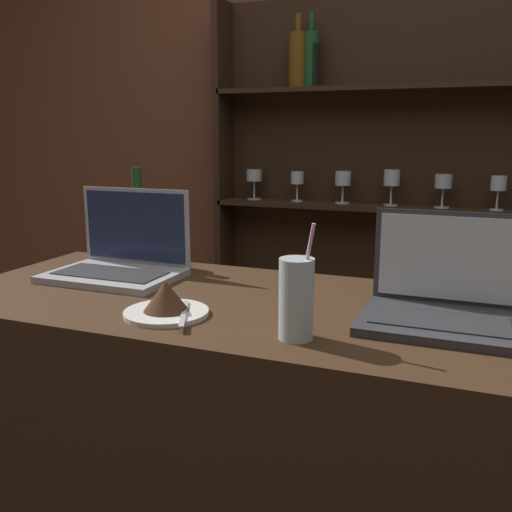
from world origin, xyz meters
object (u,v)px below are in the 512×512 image
at_px(water_glass, 296,299).
at_px(cake_plate, 166,302).
at_px(laptop_far, 442,300).
at_px(wine_bottle_green, 139,227).
at_px(laptop_near, 121,258).

bearing_deg(water_glass, cake_plate, 173.77).
bearing_deg(laptop_far, wine_bottle_green, 165.09).
height_order(laptop_near, laptop_far, laptop_near).
height_order(laptop_far, cake_plate, laptop_far).
distance_m(laptop_near, wine_bottle_green, 0.16).
bearing_deg(water_glass, laptop_far, 39.39).
bearing_deg(laptop_far, cake_plate, -162.69).
bearing_deg(water_glass, wine_bottle_green, 145.17).
relative_size(cake_plate, wine_bottle_green, 0.65).
bearing_deg(laptop_near, cake_plate, -41.32).
distance_m(laptop_far, water_glass, 0.32).
xyz_separation_m(laptop_near, laptop_far, (0.83, -0.08, -0.00)).
relative_size(water_glass, wine_bottle_green, 0.78).
distance_m(cake_plate, water_glass, 0.30).
distance_m(water_glass, wine_bottle_green, 0.76).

